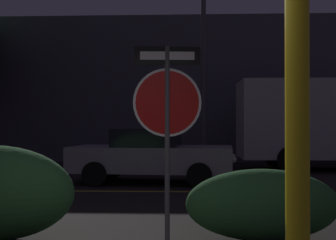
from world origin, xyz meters
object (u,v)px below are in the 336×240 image
at_px(stop_sign, 167,105).
at_px(yellow_pole_right, 297,153).
at_px(hedge_bush_2, 262,205).
at_px(street_lamp, 204,25).
at_px(passing_car_2, 151,155).

distance_m(stop_sign, yellow_pole_right, 2.99).
bearing_deg(stop_sign, hedge_bush_2, 13.49).
xyz_separation_m(stop_sign, street_lamp, (0.73, 9.45, 3.00)).
relative_size(yellow_pole_right, passing_car_2, 0.61).
bearing_deg(hedge_bush_2, passing_car_2, 107.71).
bearing_deg(street_lamp, passing_car_2, -114.68).
xyz_separation_m(passing_car_2, street_lamp, (1.43, 3.12, 4.01)).
bearing_deg(passing_car_2, yellow_pole_right, 14.14).
height_order(passing_car_2, street_lamp, street_lamp).
xyz_separation_m(hedge_bush_2, passing_car_2, (-1.90, 5.94, 0.24)).
bearing_deg(stop_sign, street_lamp, 80.60).
xyz_separation_m(yellow_pole_right, street_lamp, (-0.17, 12.28, 3.41)).
height_order(stop_sign, hedge_bush_2, stop_sign).
distance_m(yellow_pole_right, passing_car_2, 9.32).
bearing_deg(passing_car_2, stop_sign, 10.57).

